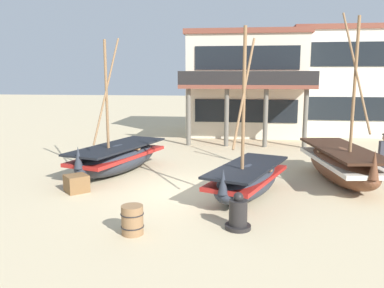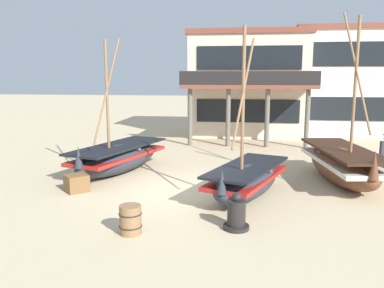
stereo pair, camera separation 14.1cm
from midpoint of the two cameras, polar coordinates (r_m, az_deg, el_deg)
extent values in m
plane|color=#CCB78E|center=(12.82, -0.88, -6.95)|extent=(120.00, 120.00, 0.00)
ellipsoid|color=#2D333D|center=(12.32, 7.73, -5.34)|extent=(2.72, 4.19, 0.99)
cube|color=red|center=(12.29, 7.74, -4.78)|extent=(2.68, 4.05, 0.12)
cube|color=black|center=(12.21, 7.78, -3.28)|extent=(2.73, 4.13, 0.07)
cone|color=#2D333D|center=(10.51, 4.14, -5.44)|extent=(0.36, 0.36, 0.69)
cylinder|color=olive|center=(11.46, 7.14, 5.69)|extent=(0.10, 0.10, 4.39)
cylinder|color=olive|center=(11.44, 7.18, 7.45)|extent=(0.63, 1.49, 3.13)
cube|color=olive|center=(12.51, 8.25, -3.49)|extent=(1.30, 0.63, 0.06)
ellipsoid|color=brown|center=(14.69, 20.58, -2.93)|extent=(2.22, 4.99, 1.23)
cube|color=silver|center=(14.66, 20.62, -2.34)|extent=(2.21, 4.80, 0.15)
cube|color=#351E13|center=(14.58, 20.72, -0.77)|extent=(2.26, 4.90, 0.09)
cone|color=brown|center=(12.51, 24.60, -2.78)|extent=(0.35, 0.35, 0.86)
cylinder|color=olive|center=(13.81, 22.16, 7.10)|extent=(0.10, 0.10, 4.71)
cylinder|color=olive|center=(13.81, 22.35, 10.01)|extent=(0.45, 2.67, 3.86)
cube|color=olive|center=(14.94, 20.18, -1.02)|extent=(1.48, 0.37, 0.06)
ellipsoid|color=#2D333D|center=(15.49, -10.90, -2.12)|extent=(2.90, 4.95, 1.07)
cube|color=red|center=(15.47, -10.92, -1.64)|extent=(2.86, 4.77, 0.13)
cube|color=black|center=(15.40, -10.96, -0.33)|extent=(2.91, 4.87, 0.07)
cone|color=#2D333D|center=(13.67, -16.42, -1.90)|extent=(0.39, 0.39, 0.75)
cylinder|color=olive|center=(14.71, -12.53, 6.35)|extent=(0.10, 0.10, 4.23)
cylinder|color=olive|center=(14.70, -12.57, 7.61)|extent=(0.59, 1.70, 3.80)
cube|color=olive|center=(15.70, -10.21, -0.55)|extent=(1.47, 0.60, 0.06)
cylinder|color=#33333D|center=(15.64, 25.69, -3.18)|extent=(0.26, 0.26, 0.88)
cylinder|color=black|center=(9.93, 6.24, -11.82)|extent=(0.64, 0.64, 0.10)
cylinder|color=black|center=(9.81, 6.28, -9.85)|extent=(0.45, 0.45, 0.63)
sphere|color=black|center=(9.68, 6.32, -7.67)|extent=(0.25, 0.25, 0.25)
cylinder|color=olive|center=(9.58, -9.06, -10.80)|extent=(0.52, 0.52, 0.70)
torus|color=black|center=(9.53, -9.08, -9.94)|extent=(0.56, 0.56, 0.03)
torus|color=black|center=(9.64, -9.03, -11.66)|extent=(0.56, 0.56, 0.03)
cube|color=brown|center=(13.31, -16.67, -5.50)|extent=(0.94, 0.94, 0.55)
cube|color=beige|center=(25.96, 7.62, 8.33)|extent=(7.06, 5.63, 6.06)
cube|color=brown|center=(26.07, 7.79, 15.33)|extent=(7.34, 5.86, 0.30)
cube|color=black|center=(23.19, 7.59, 4.77)|extent=(5.93, 0.06, 1.33)
cube|color=black|center=(23.12, 7.76, 12.27)|extent=(5.93, 0.06, 1.33)
cube|color=brown|center=(21.68, 7.70, 8.29)|extent=(7.06, 2.91, 0.20)
cylinder|color=#666056|center=(20.97, -0.70, 3.90)|extent=(0.24, 0.24, 3.03)
cylinder|color=#666056|center=(20.79, 4.83, 3.81)|extent=(0.24, 0.24, 3.03)
cylinder|color=#666056|center=(20.81, 10.40, 3.69)|extent=(0.24, 0.24, 3.03)
cylinder|color=#666056|center=(21.02, 15.91, 3.53)|extent=(0.24, 0.24, 3.03)
cube|color=black|center=(20.28, 7.76, 9.45)|extent=(7.06, 0.08, 0.70)
cube|color=silver|center=(28.29, 23.49, 8.03)|extent=(9.32, 5.52, 6.36)
cube|color=brown|center=(28.42, 23.97, 14.74)|extent=(9.70, 5.74, 0.30)
cube|color=black|center=(25.69, 24.99, 4.61)|extent=(7.83, 0.06, 1.40)
cube|color=black|center=(25.64, 25.52, 11.69)|extent=(7.83, 0.06, 1.40)
camera|label=1|loc=(0.07, -90.30, -0.05)|focal=36.83mm
camera|label=2|loc=(0.07, 89.70, 0.05)|focal=36.83mm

